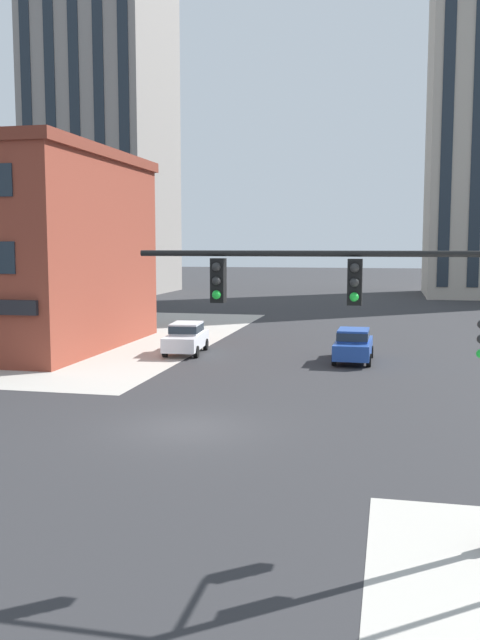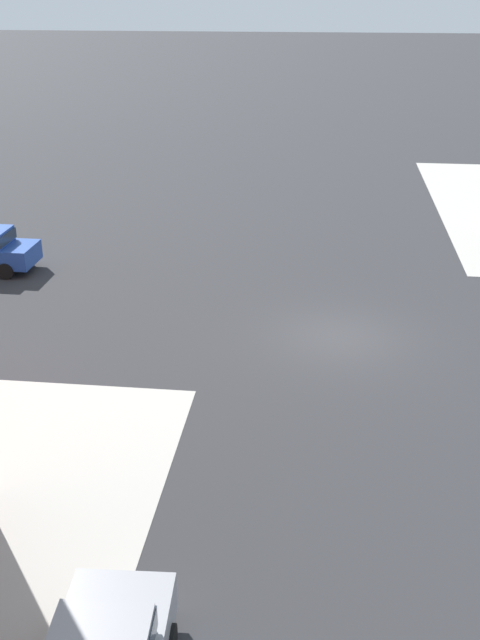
{
  "view_description": "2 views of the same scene",
  "coord_description": "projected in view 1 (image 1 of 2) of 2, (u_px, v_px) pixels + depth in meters",
  "views": [
    {
      "loc": [
        6.34,
        -20.76,
        5.89
      ],
      "look_at": [
        0.19,
        7.12,
        2.76
      ],
      "focal_mm": 38.47,
      "sensor_mm": 36.0,
      "label": 1
    },
    {
      "loc": [
        -21.79,
        0.71,
        10.43
      ],
      "look_at": [
        -3.19,
        2.85,
        1.89
      ],
      "focal_mm": 41.71,
      "sensor_mm": 36.0,
      "label": 2
    }
  ],
  "objects": [
    {
      "name": "traffic_signal_main",
      "position": [
        424.0,
        335.0,
        13.35
      ],
      "size": [
        7.29,
        2.09,
        6.51
      ],
      "color": "black",
      "rests_on": "ground"
    },
    {
      "name": "ground_plane",
      "position": [
        187.0,
        428.0,
        22.15
      ],
      "size": [
        320.0,
        320.0,
        0.0
      ],
      "primitive_type": "plane",
      "color": "#2D2D30"
    },
    {
      "name": "car_main_northbound_near",
      "position": [
        353.0,
        344.0,
        34.67
      ],
      "size": [
        1.93,
        4.42,
        1.68
      ],
      "color": "#23479E",
      "rests_on": "ground"
    },
    {
      "name": "car_main_southbound_far",
      "position": [
        186.0,
        337.0,
        37.35
      ],
      "size": [
        2.17,
        4.53,
        1.68
      ],
      "color": "silver",
      "rests_on": "ground"
    }
  ]
}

